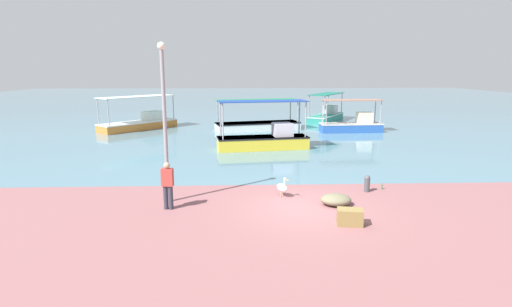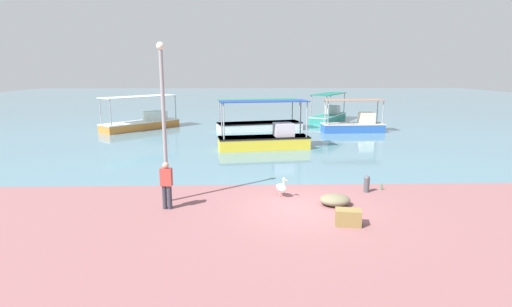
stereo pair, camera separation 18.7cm
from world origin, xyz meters
The scene contains 14 objects.
ground centered at (0.00, 0.00, 0.00)m, with size 120.00×120.00×0.00m, color #8D595B.
harbor_water centered at (0.00, 48.00, 0.00)m, with size 110.00×90.00×0.00m, color slate.
fishing_boat_far_right centered at (-0.70, 10.90, 0.64)m, with size 5.76×2.45×2.97m.
fishing_boat_far_left centered at (5.98, 24.34, 0.56)m, with size 4.44×5.91×2.61m.
fishing_boat_center centered at (-0.82, 18.65, 0.50)m, with size 7.03×3.50×2.47m.
fishing_boat_outer centered at (-10.44, 19.63, 0.59)m, with size 5.82×6.01×2.70m.
fishing_boat_near_left centered at (6.62, 17.52, 0.61)m, with size 4.87×1.70×2.52m.
pelican centered at (-0.60, 1.38, 0.38)m, with size 0.52×0.74×0.80m.
lamp_post centered at (-4.90, 0.96, 3.24)m, with size 0.28×0.28×5.76m.
mooring_bollard centered at (2.87, 1.90, 0.37)m, with size 0.24×0.24×0.68m.
fisherman_standing centered at (-4.75, 0.14, 0.91)m, with size 0.42×0.26×1.69m.
net_pile centered at (1.24, 0.34, 0.20)m, with size 1.11×0.95×0.40m, color #6E684E.
cargo_crate centered at (1.24, -1.55, 0.26)m, with size 0.80×0.48×0.51m, color olive.
glass_bottle centered at (3.58, 2.18, 0.11)m, with size 0.07×0.07×0.27m.
Camera 1 is at (-2.18, -13.34, 4.82)m, focal length 28.00 mm.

